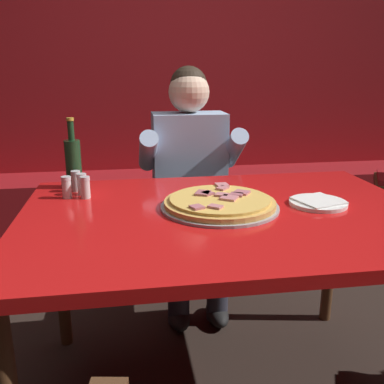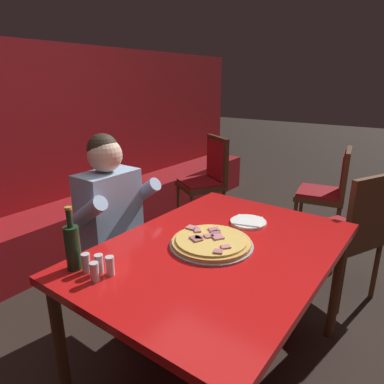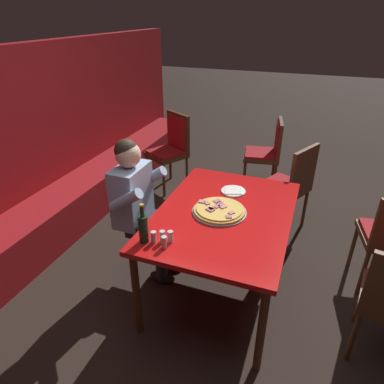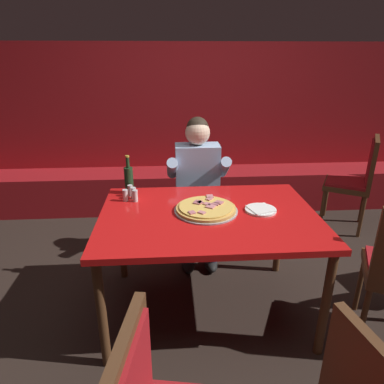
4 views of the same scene
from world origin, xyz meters
TOP-DOWN VIEW (x-y plane):
  - booth_wall_panel at (0.00, 2.18)m, footprint 6.80×0.16m
  - booth_bench at (0.00, 1.86)m, footprint 6.46×0.48m
  - main_dining_table at (0.00, 0.00)m, footprint 1.43×1.02m
  - pizza at (-0.01, 0.04)m, footprint 0.42×0.42m
  - plate_white_paper at (0.35, 0.02)m, footprint 0.21×0.21m
  - beer_bottle at (-0.56, 0.41)m, footprint 0.07×0.07m
  - shaker_oregano at (-0.52, 0.29)m, footprint 0.04×0.04m
  - shaker_red_pepper_flakes at (-0.54, 0.34)m, footprint 0.04×0.04m
  - shaker_parmesan at (-0.57, 0.25)m, footprint 0.04×0.04m
  - shaker_black_pepper at (-0.50, 0.24)m, footprint 0.04×0.04m
  - diner_seated_blue_shirt at (-0.01, 0.73)m, footprint 0.53×0.53m

SIDE VIEW (x-z plane):
  - booth_bench at x=0.00m, z-range 0.00..0.46m
  - main_dining_table at x=0.00m, z-range 0.32..1.09m
  - diner_seated_blue_shirt at x=-0.01m, z-range 0.07..1.34m
  - plate_white_paper at x=0.35m, z-range 0.78..0.80m
  - pizza at x=-0.01m, z-range 0.77..0.82m
  - shaker_oregano at x=-0.52m, z-range 0.77..0.86m
  - shaker_red_pepper_flakes at x=-0.54m, z-range 0.77..0.86m
  - shaker_parmesan at x=-0.57m, z-range 0.77..0.86m
  - shaker_black_pepper at x=-0.50m, z-range 0.77..0.86m
  - beer_bottle at x=-0.56m, z-range 0.74..1.03m
  - booth_wall_panel at x=0.00m, z-range 0.00..1.90m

